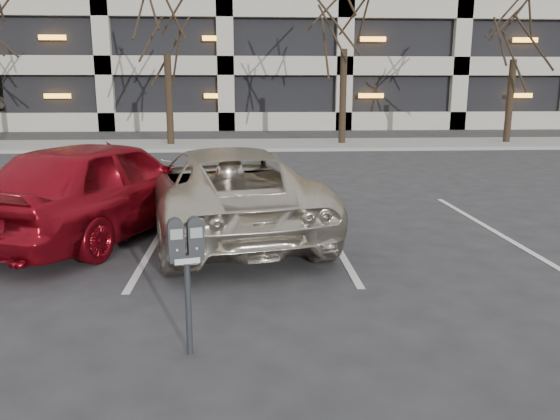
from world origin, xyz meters
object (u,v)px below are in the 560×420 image
at_px(car_red, 102,186).
at_px(parking_meter, 186,253).
at_px(suv_silver, 225,190).
at_px(tree_d, 519,5).

bearing_deg(car_red, parking_meter, 136.53).
xyz_separation_m(parking_meter, suv_silver, (0.19, 4.19, -0.24)).
xyz_separation_m(parking_meter, car_red, (-1.80, 4.22, -0.15)).
distance_m(suv_silver, car_red, 1.99).
relative_size(tree_d, parking_meter, 6.17).
bearing_deg(parking_meter, tree_d, 43.11).
bearing_deg(suv_silver, tree_d, -142.36).
distance_m(tree_d, parking_meter, 21.68).
bearing_deg(tree_d, car_red, -134.41).
xyz_separation_m(tree_d, car_red, (-13.30, -13.57, -4.76)).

